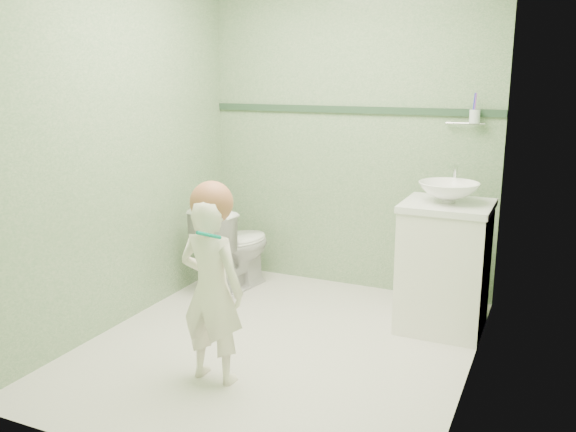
% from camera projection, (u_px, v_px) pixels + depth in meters
% --- Properties ---
extents(ground, '(2.50, 2.50, 0.00)m').
position_uv_depth(ground, '(278.00, 347.00, 3.67)').
color(ground, silver).
rests_on(ground, ground).
extents(room_shell, '(2.50, 2.54, 2.40)m').
position_uv_depth(room_shell, '(277.00, 149.00, 3.40)').
color(room_shell, '#759F71').
rests_on(room_shell, ground).
extents(trim_stripe, '(2.20, 0.02, 0.05)m').
position_uv_depth(trim_stripe, '(349.00, 110.00, 4.46)').
color(trim_stripe, '#2A4630').
rests_on(trim_stripe, room_shell).
extents(vanity, '(0.52, 0.50, 0.80)m').
position_uv_depth(vanity, '(444.00, 269.00, 3.86)').
color(vanity, white).
rests_on(vanity, ground).
extents(counter, '(0.54, 0.52, 0.04)m').
position_uv_depth(counter, '(448.00, 206.00, 3.77)').
color(counter, white).
rests_on(counter, vanity).
extents(basin, '(0.37, 0.37, 0.13)m').
position_uv_depth(basin, '(449.00, 192.00, 3.75)').
color(basin, white).
rests_on(basin, counter).
extents(faucet, '(0.03, 0.13, 0.18)m').
position_uv_depth(faucet, '(455.00, 175.00, 3.89)').
color(faucet, silver).
rests_on(faucet, counter).
extents(cup_holder, '(0.26, 0.07, 0.21)m').
position_uv_depth(cup_holder, '(473.00, 117.00, 4.05)').
color(cup_holder, silver).
rests_on(cup_holder, room_shell).
extents(toilet, '(0.46, 0.70, 0.67)m').
position_uv_depth(toilet, '(235.00, 246.00, 4.60)').
color(toilet, white).
rests_on(toilet, ground).
extents(toddler, '(0.37, 0.25, 1.00)m').
position_uv_depth(toddler, '(212.00, 291.00, 3.18)').
color(toddler, white).
rests_on(toddler, ground).
extents(hair_cap, '(0.22, 0.22, 0.22)m').
position_uv_depth(hair_cap, '(212.00, 203.00, 3.09)').
color(hair_cap, '#A76241').
rests_on(hair_cap, toddler).
extents(teal_toothbrush, '(0.11, 0.13, 0.08)m').
position_uv_depth(teal_toothbrush, '(208.00, 234.00, 2.96)').
color(teal_toothbrush, '#038B73').
rests_on(teal_toothbrush, toddler).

